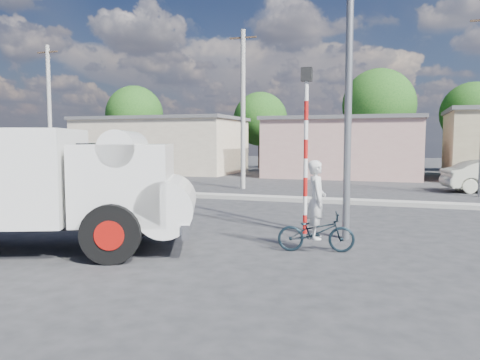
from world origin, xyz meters
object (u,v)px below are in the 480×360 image
(truck, at_px, (43,184))
(traffic_pole, at_px, (306,136))
(cyclist, at_px, (316,213))
(streetlight, at_px, (343,39))
(bicycle, at_px, (316,232))

(truck, height_order, traffic_pole, traffic_pole)
(cyclist, bearing_deg, streetlight, -24.31)
(bicycle, relative_size, traffic_pole, 0.39)
(bicycle, bearing_deg, streetlight, -24.31)
(cyclist, relative_size, streetlight, 0.19)
(bicycle, height_order, traffic_pole, traffic_pole)
(cyclist, distance_m, traffic_pole, 2.66)
(streetlight, bearing_deg, cyclist, -101.23)
(traffic_pole, bearing_deg, cyclist, -72.39)
(bicycle, distance_m, traffic_pole, 2.96)
(cyclist, height_order, streetlight, streetlight)
(truck, bearing_deg, streetlight, 7.68)
(truck, distance_m, cyclist, 6.10)
(truck, distance_m, streetlight, 7.84)
(streetlight, bearing_deg, traffic_pole, 162.27)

